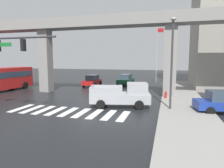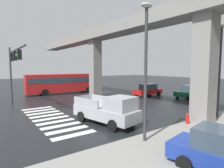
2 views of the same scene
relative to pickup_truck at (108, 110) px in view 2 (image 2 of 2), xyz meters
The scene contains 12 objects.
ground_plane 4.33m from the pickup_truck, 153.00° to the left, with size 120.00×120.00×0.00m, color black.
crosswalk_stripes 4.84m from the pickup_truck, 142.49° to the right, with size 9.35×2.80×0.01m.
elevated_overpass 9.48m from the pickup_truck, 123.93° to the left, with size 53.31×2.35×8.91m.
sidewalk_east 6.49m from the pickup_truck, 37.58° to the left, with size 4.00×36.00×0.15m, color gray.
pickup_truck is the anchor object (origin of this frame).
city_bus 17.44m from the pickup_truck, 169.64° to the left, with size 3.32×10.95×2.99m.
sedan_dark_green 15.23m from the pickup_truck, 101.04° to the left, with size 2.28×4.45×1.72m.
sedan_red 14.05m from the pickup_truck, 122.27° to the left, with size 2.01×4.33×1.72m.
traffic_signal_mast 11.22m from the pickup_truck, 154.53° to the right, with size 8.69×0.32×6.20m.
street_lamp_near_corner 5.29m from the pickup_truck, ahead, with size 0.44×0.70×7.24m.
street_lamp_mid_block 9.33m from the pickup_truck, 63.18° to the left, with size 0.44×0.70×7.24m.
fire_hydrant 5.52m from the pickup_truck, 50.59° to the left, with size 0.24×0.24×0.85m.
Camera 2 is at (14.41, -9.17, 4.03)m, focal length 29.61 mm.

